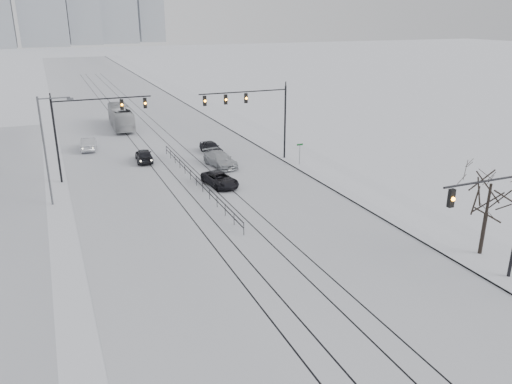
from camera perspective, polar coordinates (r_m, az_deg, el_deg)
name	(u,v)px	position (r m, az deg, el deg)	size (l,w,h in m)	color
road	(138,124)	(75.06, -13.36, 7.58)	(22.00, 260.00, 0.02)	silver
sidewalk_east	(225,117)	(78.34, -3.51, 8.61)	(5.00, 260.00, 0.16)	white
curb	(210,118)	(77.58, -5.24, 8.44)	(0.10, 260.00, 0.12)	gray
tram_rails	(171,158)	(55.96, -9.71, 3.80)	(5.30, 180.00, 0.01)	black
traffic_mast_near	(501,212)	(31.15, 26.16, -2.09)	(6.10, 0.37, 7.00)	black
traffic_mast_ne	(256,109)	(52.45, 0.04, 9.47)	(9.60, 0.37, 8.00)	black
traffic_mast_nw	(88,122)	(49.59, -18.65, 7.63)	(9.10, 0.37, 8.00)	black
street_light_west	(48,144)	(43.69, -22.69, 5.13)	(2.73, 0.25, 9.00)	#595B60
bare_tree	(490,191)	(34.75, 25.17, 0.07)	(4.40, 4.40, 6.10)	black
median_fence	(196,180)	(46.53, -6.84, 1.34)	(0.06, 24.00, 1.00)	black
street_sign	(300,151)	(52.25, 5.02, 4.68)	(0.70, 0.06, 2.40)	#595B60
sedan_sb_inner	(144,155)	(55.08, -12.68, 4.10)	(1.68, 4.19, 1.43)	black
sedan_sb_outer	(89,144)	(61.78, -18.58, 5.24)	(1.55, 4.44, 1.46)	#B5B7BD
sedan_nb_front	(220,179)	(46.20, -4.14, 1.44)	(2.09, 4.54, 1.26)	black
sedan_nb_right	(220,160)	(52.18, -4.10, 3.71)	(2.09, 5.14, 1.49)	#AEB2B6
sedan_nb_far	(211,147)	(57.49, -5.14, 5.10)	(1.59, 3.94, 1.34)	black
box_truck	(121,117)	(72.74, -15.19, 8.26)	(2.54, 10.87, 3.03)	#B8B9BC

